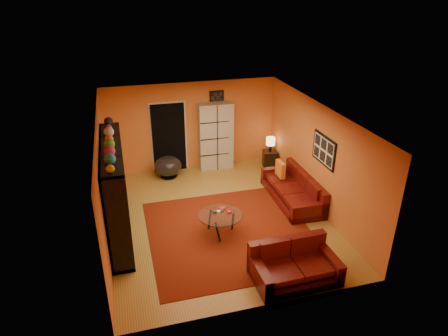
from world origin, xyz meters
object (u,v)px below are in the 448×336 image
object	(u,v)px
bowl_chair	(168,166)
table_lamp	(271,142)
side_table	(270,159)
sofa	(295,190)
coffee_table	(220,216)
storage_cabinet	(216,136)
tv	(119,196)
entertainment_unit	(116,191)
loveseat	(293,264)

from	to	relation	value
bowl_chair	table_lamp	world-z (taller)	table_lamp
side_table	sofa	bearing A→B (deg)	-93.05
coffee_table	storage_cabinet	world-z (taller)	storage_cabinet
tv	table_lamp	distance (m)	5.12
entertainment_unit	side_table	bearing A→B (deg)	27.82
coffee_table	storage_cabinet	xyz separation A→B (m)	(0.78, 3.47, 0.55)
side_table	table_lamp	world-z (taller)	table_lamp
entertainment_unit	side_table	size ratio (longest dim) A/B	6.00
sofa	storage_cabinet	size ratio (longest dim) A/B	1.13
storage_cabinet	side_table	distance (m)	1.80
entertainment_unit	storage_cabinet	bearing A→B (deg)	43.64
storage_cabinet	table_lamp	xyz separation A→B (m)	(1.59, -0.41, -0.19)
loveseat	table_lamp	bearing A→B (deg)	-17.34
loveseat	side_table	size ratio (longest dim) A/B	3.23
entertainment_unit	loveseat	distance (m)	4.03
entertainment_unit	table_lamp	bearing A→B (deg)	27.82
sofa	bowl_chair	bearing A→B (deg)	144.75
table_lamp	tv	bearing A→B (deg)	-150.96
loveseat	side_table	world-z (taller)	loveseat
storage_cabinet	bowl_chair	bearing A→B (deg)	-166.99
loveseat	coffee_table	distance (m)	2.01
loveseat	bowl_chair	distance (m)	5.19
bowl_chair	sofa	bearing A→B (deg)	-36.50
loveseat	bowl_chair	bearing A→B (deg)	17.76
sofa	side_table	world-z (taller)	sofa
loveseat	storage_cabinet	size ratio (longest dim) A/B	0.81
loveseat	storage_cabinet	world-z (taller)	storage_cabinet
sofa	loveseat	world-z (taller)	same
side_table	coffee_table	bearing A→B (deg)	-127.82
tv	side_table	distance (m)	5.17
coffee_table	sofa	bearing A→B (deg)	23.24
coffee_table	table_lamp	xyz separation A→B (m)	(2.37, 3.05, 0.36)
storage_cabinet	side_table	bearing A→B (deg)	-12.91
storage_cabinet	table_lamp	size ratio (longest dim) A/B	4.53
tv	coffee_table	world-z (taller)	tv
loveseat	bowl_chair	world-z (taller)	loveseat
sofa	side_table	xyz separation A→B (m)	(0.11, 2.08, -0.03)
entertainment_unit	side_table	xyz separation A→B (m)	(4.53, 2.39, -0.80)
tv	table_lamp	xyz separation A→B (m)	(4.47, 2.48, -0.17)
entertainment_unit	bowl_chair	distance (m)	2.98
side_table	bowl_chair	bearing A→B (deg)	177.92
sofa	coffee_table	xyz separation A→B (m)	(-2.26, -0.97, 0.17)
entertainment_unit	loveseat	bearing A→B (deg)	-37.63
bowl_chair	tv	bearing A→B (deg)	-118.28
side_table	table_lamp	xyz separation A→B (m)	(-0.00, 0.00, 0.56)
entertainment_unit	sofa	world-z (taller)	entertainment_unit
entertainment_unit	side_table	distance (m)	5.18
tv	storage_cabinet	size ratio (longest dim) A/B	0.45
side_table	entertainment_unit	bearing A→B (deg)	-152.18
coffee_table	bowl_chair	size ratio (longest dim) A/B	1.28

